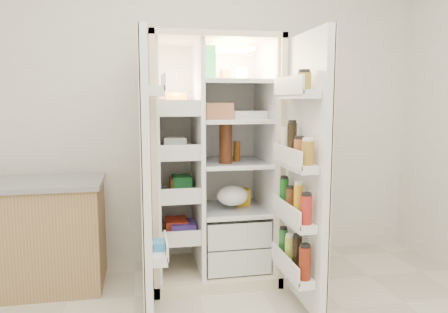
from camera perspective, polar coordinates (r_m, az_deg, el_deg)
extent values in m
cube|color=white|center=(3.54, -5.15, 7.55)|extent=(4.00, 0.02, 2.70)
cube|color=beige|center=(3.51, -2.50, 0.22)|extent=(0.92, 0.04, 1.80)
cube|color=beige|center=(3.15, -9.53, -0.72)|extent=(0.04, 0.70, 1.80)
cube|color=beige|center=(3.29, 5.97, -0.30)|extent=(0.04, 0.70, 1.80)
cube|color=beige|center=(3.19, -1.66, 15.35)|extent=(0.92, 0.70, 0.04)
cube|color=beige|center=(3.42, -1.55, -14.95)|extent=(0.92, 0.70, 0.08)
cube|color=white|center=(3.48, -2.43, 0.49)|extent=(0.84, 0.02, 1.68)
cube|color=white|center=(3.15, -8.99, -0.34)|extent=(0.02, 0.62, 1.68)
cube|color=white|center=(3.28, 5.47, 0.03)|extent=(0.02, 0.62, 1.68)
cube|color=white|center=(3.17, -3.57, -0.20)|extent=(0.03, 0.62, 1.68)
cube|color=silver|center=(3.37, 1.16, -12.60)|extent=(0.47, 0.52, 0.19)
cube|color=silver|center=(3.31, 1.17, -9.35)|extent=(0.47, 0.52, 0.19)
cube|color=#FFD18C|center=(3.26, 0.96, 14.11)|extent=(0.30, 0.30, 0.02)
cube|color=silver|center=(3.28, -6.21, -10.19)|extent=(0.28, 0.58, 0.02)
cube|color=silver|center=(3.20, -6.29, -5.07)|extent=(0.28, 0.58, 0.02)
cube|color=silver|center=(3.15, -6.36, 0.27)|extent=(0.28, 0.58, 0.02)
cube|color=silver|center=(3.13, -6.44, 5.73)|extent=(0.28, 0.58, 0.02)
cube|color=silver|center=(3.29, 1.10, -7.00)|extent=(0.49, 0.58, 0.01)
cube|color=silver|center=(3.22, 1.12, -0.79)|extent=(0.49, 0.58, 0.01)
cube|color=silver|center=(3.19, 1.13, 4.91)|extent=(0.49, 0.58, 0.02)
cube|color=silver|center=(3.19, 1.14, 9.93)|extent=(0.49, 0.58, 0.02)
cube|color=red|center=(3.26, -6.23, -9.19)|extent=(0.16, 0.20, 0.10)
cube|color=#217939|center=(3.19, -6.31, -3.84)|extent=(0.14, 0.18, 0.12)
cube|color=silver|center=(3.15, -6.38, 1.08)|extent=(0.20, 0.22, 0.07)
cube|color=orange|center=(3.13, -6.46, 7.19)|extent=(0.15, 0.16, 0.14)
cube|color=#493195|center=(3.26, -6.23, -9.27)|extent=(0.18, 0.20, 0.09)
cube|color=orange|center=(3.19, -6.30, -4.02)|extent=(0.14, 0.18, 0.10)
cube|color=white|center=(3.14, -6.38, 1.53)|extent=(0.16, 0.16, 0.12)
sphere|color=orange|center=(3.30, -0.72, -14.19)|extent=(0.07, 0.07, 0.07)
sphere|color=orange|center=(3.35, 0.71, -13.84)|extent=(0.07, 0.07, 0.07)
sphere|color=orange|center=(3.34, 2.58, -13.95)|extent=(0.07, 0.07, 0.07)
sphere|color=orange|center=(3.44, -0.32, -13.29)|extent=(0.07, 0.07, 0.07)
ellipsoid|color=#3A6822|center=(3.32, 1.10, -9.00)|extent=(0.26, 0.24, 0.11)
cylinder|color=#401E0D|center=(3.10, 0.22, 1.83)|extent=(0.10, 0.10, 0.30)
cylinder|color=#70350C|center=(3.22, 1.73, 0.70)|extent=(0.05, 0.05, 0.15)
cube|color=#278F50|center=(3.10, -2.01, 12.42)|extent=(0.08, 0.08, 0.25)
cylinder|color=silver|center=(3.23, 2.58, 10.93)|extent=(0.11, 0.11, 0.10)
cylinder|color=#925521|center=(3.29, 0.02, 10.79)|extent=(0.07, 0.07, 0.09)
cube|color=white|center=(3.15, 3.44, 5.57)|extent=(0.25, 0.10, 0.06)
cube|color=#BF734C|center=(3.08, -0.69, 6.09)|extent=(0.20, 0.11, 0.12)
ellipsoid|color=white|center=(3.22, 1.11, -5.83)|extent=(0.24, 0.22, 0.15)
cube|color=yellow|center=(3.36, 2.42, -5.45)|extent=(0.11, 0.13, 0.13)
cube|color=white|center=(2.60, -10.48, -2.43)|extent=(0.05, 0.40, 1.72)
cube|color=beige|center=(2.60, -11.03, -2.45)|extent=(0.01, 0.40, 1.72)
cube|color=white|center=(2.73, -8.72, -12.78)|extent=(0.09, 0.32, 0.06)
cube|color=white|center=(2.57, -9.17, 8.67)|extent=(0.09, 0.32, 0.06)
cube|color=#338CCC|center=(2.72, -8.74, -12.18)|extent=(0.07, 0.12, 0.10)
cube|color=white|center=(2.72, 11.16, -2.04)|extent=(0.05, 0.58, 1.72)
cube|color=beige|center=(2.72, 11.65, -2.02)|extent=(0.01, 0.58, 1.72)
cube|color=white|center=(2.86, 9.20, -14.86)|extent=(0.11, 0.50, 0.05)
cube|color=white|center=(2.75, 9.35, -8.29)|extent=(0.11, 0.50, 0.05)
cube|color=white|center=(2.68, 9.51, -1.06)|extent=(0.11, 0.50, 0.05)
cube|color=white|center=(2.65, 9.71, 8.18)|extent=(0.11, 0.50, 0.05)
cylinder|color=maroon|center=(2.64, 10.81, -13.91)|extent=(0.07, 0.07, 0.20)
cylinder|color=black|center=(2.75, 9.78, -12.79)|extent=(0.06, 0.06, 0.22)
cylinder|color=#B9C240|center=(2.87, 8.82, -12.31)|extent=(0.06, 0.06, 0.18)
cylinder|color=#206227|center=(2.98, 7.96, -11.41)|extent=(0.06, 0.06, 0.19)
cylinder|color=#A4211B|center=(2.54, 10.99, -7.07)|extent=(0.07, 0.07, 0.17)
cylinder|color=gold|center=(2.65, 9.94, -5.98)|extent=(0.06, 0.06, 0.21)
cylinder|color=#5B2C16|center=(2.78, 8.96, -5.88)|extent=(0.07, 0.07, 0.16)
cylinder|color=#16611A|center=(2.89, 8.08, -4.93)|extent=(0.06, 0.06, 0.20)
cylinder|color=olive|center=(2.48, 11.18, 0.45)|extent=(0.07, 0.07, 0.14)
cylinder|color=#9F4E28|center=(2.60, 10.09, 0.79)|extent=(0.07, 0.07, 0.14)
cylinder|color=black|center=(2.72, 9.12, 2.05)|extent=(0.06, 0.06, 0.23)
cylinder|color=#EBE9C1|center=(2.84, 8.21, 1.79)|extent=(0.06, 0.06, 0.18)
cylinder|color=olive|center=(2.54, 10.72, 9.89)|extent=(0.08, 0.08, 0.10)
cube|color=#987A4C|center=(3.38, -25.03, -9.89)|extent=(1.05, 0.54, 0.75)
cube|color=gray|center=(3.29, -25.40, -3.35)|extent=(1.08, 0.57, 0.03)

